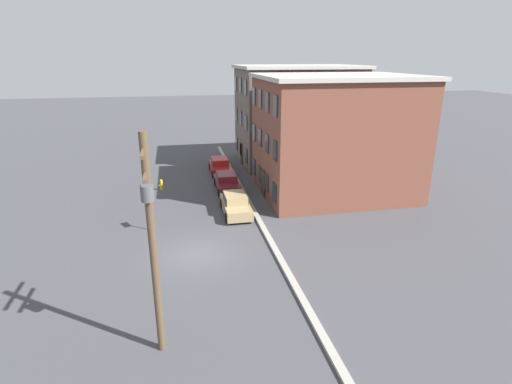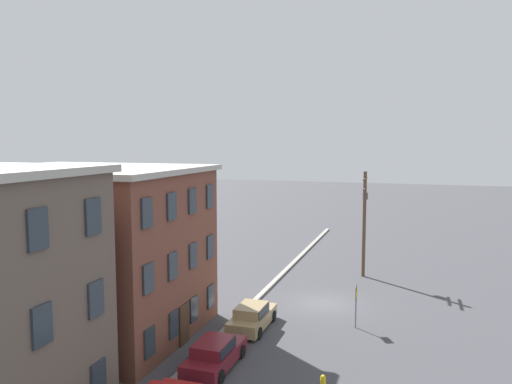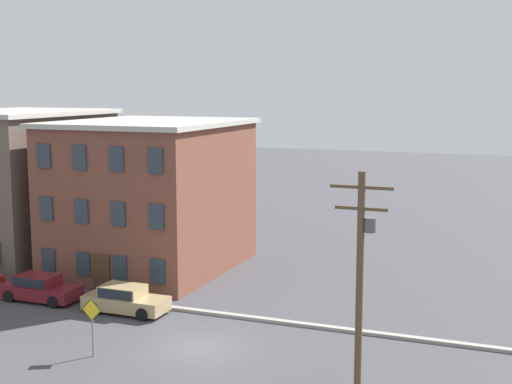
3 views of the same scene
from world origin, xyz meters
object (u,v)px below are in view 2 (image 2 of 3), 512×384
at_px(car_maroon, 214,353).
at_px(utility_pole, 364,218).
at_px(caution_sign, 356,299).
at_px(car_tan, 252,316).

relative_size(car_maroon, utility_pole, 0.52).
bearing_deg(car_maroon, caution_sign, -38.37).
height_order(car_maroon, car_tan, same).
distance_m(caution_sign, utility_pole, 12.00).
xyz_separation_m(car_maroon, car_tan, (5.47, -0.10, 0.00)).
bearing_deg(caution_sign, utility_pole, 3.74).
height_order(car_maroon, utility_pole, utility_pole).
bearing_deg(car_maroon, car_tan, -1.08).
bearing_deg(caution_sign, car_maroon, 141.63).
bearing_deg(caution_sign, car_tan, 108.77).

